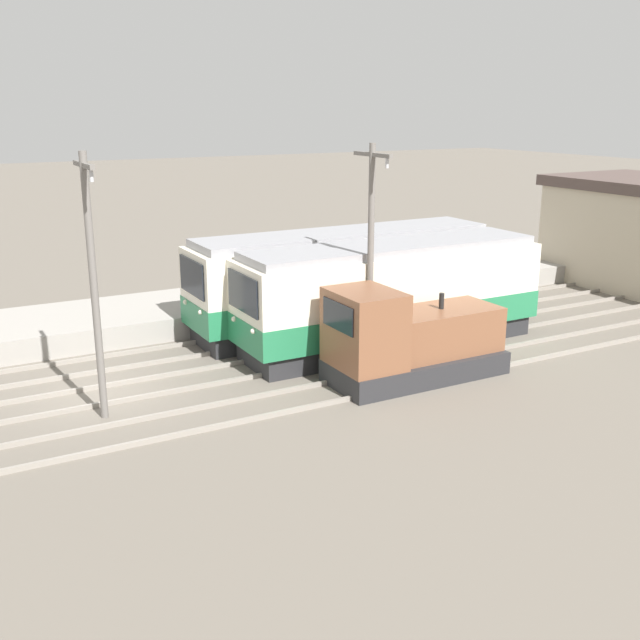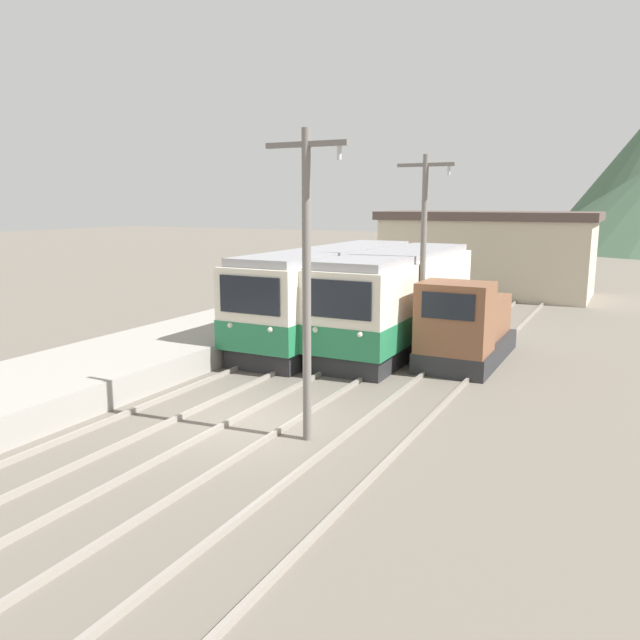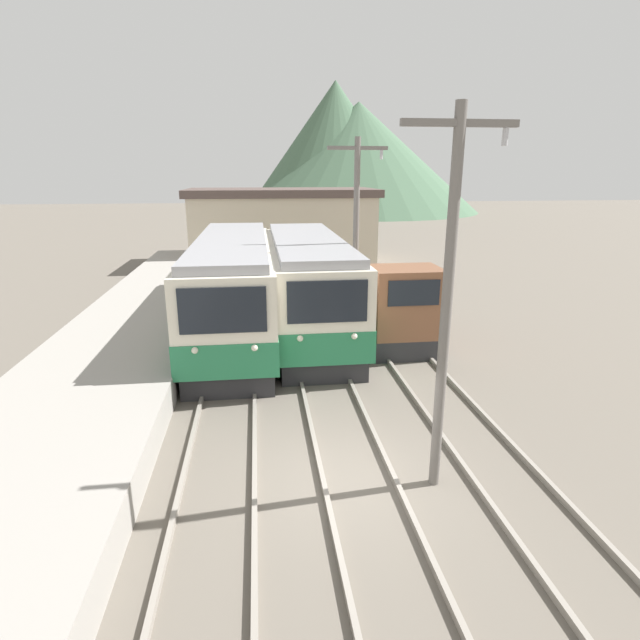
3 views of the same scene
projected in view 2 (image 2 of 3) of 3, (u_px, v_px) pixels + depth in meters
The scene contains 11 objects.
ground_plane at pixel (253, 424), 15.81m from camera, with size 200.00×200.00×0.00m, color #665E54.
platform_left at pixel (76, 377), 18.53m from camera, with size 4.50×54.00×0.83m, color gray.
track_left at pixel (173, 406), 16.96m from camera, with size 1.54×60.00×0.14m.
track_center at pixel (260, 423), 15.71m from camera, with size 1.54×60.00×0.14m.
track_right at pixel (370, 443), 14.37m from camera, with size 1.54×60.00×0.14m.
commuter_train_left at pixel (332, 298), 25.27m from camera, with size 2.84×12.10×3.73m.
commuter_train_center at pixel (399, 302), 24.23m from camera, with size 2.84×11.23×3.69m.
shunting_locomotive at pixel (466, 328), 21.79m from camera, with size 2.40×5.66×3.00m.
catenary_mast_near at pixel (307, 277), 14.08m from camera, with size 2.00×0.20×7.13m.
catenary_mast_mid at pixel (423, 251), 21.54m from camera, with size 2.00×0.20×7.13m.
station_building at pixel (487, 252), 38.05m from camera, with size 12.60×6.30×4.99m.
Camera 2 is at (8.35, -12.63, 5.54)m, focal length 35.00 mm.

